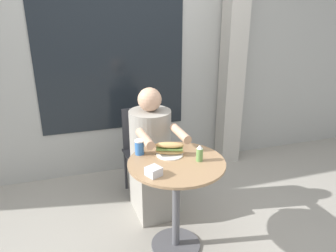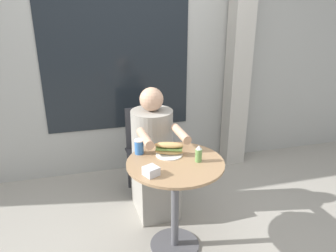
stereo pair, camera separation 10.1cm
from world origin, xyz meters
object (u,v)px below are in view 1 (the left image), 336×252
sandwich_on_plate (170,149)px  drink_cup (139,147)px  diner_chair (142,143)px  cafe_table (176,186)px  condiment_bottle (200,153)px  seated_diner (152,161)px

sandwich_on_plate → drink_cup: 0.23m
diner_chair → drink_cup: 0.78m
drink_cup → cafe_table: bearing=-41.4°
drink_cup → diner_chair: bearing=75.5°
condiment_bottle → cafe_table: bearing=166.6°
cafe_table → sandwich_on_plate: (-0.01, 0.12, 0.25)m
cafe_table → seated_diner: size_ratio=0.65×
diner_chair → condiment_bottle: size_ratio=6.96×
diner_chair → drink_cup: same height
diner_chair → condiment_bottle: bearing=99.5°
sandwich_on_plate → drink_cup: drink_cup is taller
sandwich_on_plate → drink_cup: bearing=158.7°
diner_chair → cafe_table: bearing=90.0°
diner_chair → seated_diner: bearing=88.1°
sandwich_on_plate → drink_cup: (-0.21, 0.08, 0.01)m
diner_chair → condiment_bottle: (0.21, -0.94, 0.29)m
diner_chair → drink_cup: bearing=72.5°
seated_diner → drink_cup: 0.51m
drink_cup → condiment_bottle: (0.39, -0.24, 0.00)m
cafe_table → seated_diner: (-0.04, 0.55, -0.05)m
seated_diner → diner_chair: bearing=-91.9°
cafe_table → seated_diner: bearing=94.2°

